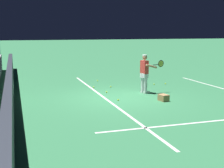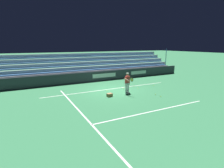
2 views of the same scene
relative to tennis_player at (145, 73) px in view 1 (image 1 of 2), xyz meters
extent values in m
plane|color=#337A4C|center=(0.55, -1.48, -0.89)|extent=(160.00, 160.00, 0.00)
cube|color=white|center=(0.55, -1.98, -0.89)|extent=(12.00, 0.10, 0.01)
cube|color=#2D333D|center=(0.55, -5.70, -0.34)|extent=(23.57, 0.24, 1.10)
cube|color=silver|center=(-0.54, -5.57, -0.29)|extent=(2.80, 0.01, 0.44)
cube|color=silver|center=(-5.18, -5.57, -0.29)|extent=(2.20, 0.01, 0.40)
cylinder|color=silver|center=(-0.11, -0.05, -0.45)|extent=(0.15, 0.15, 0.88)
cylinder|color=silver|center=(0.11, 0.00, -0.45)|extent=(0.15, 0.15, 0.88)
cube|color=white|center=(-0.12, 0.01, -0.85)|extent=(0.17, 0.30, 0.09)
cube|color=white|center=(0.09, 0.05, -0.85)|extent=(0.17, 0.30, 0.09)
cube|color=silver|center=(0.00, -0.03, -0.09)|extent=(0.38, 0.29, 0.20)
cube|color=red|center=(0.00, -0.03, 0.28)|extent=(0.40, 0.29, 0.58)
sphere|color=#A37556|center=(0.00, -0.02, 0.71)|extent=(0.21, 0.21, 0.21)
cylinder|color=white|center=(0.00, -0.02, 0.80)|extent=(0.20, 0.20, 0.05)
cylinder|color=#A37556|center=(-0.24, -0.08, 0.24)|extent=(0.09, 0.09, 0.56)
cylinder|color=#A37556|center=(0.19, 0.22, 0.33)|extent=(0.22, 0.59, 0.24)
cylinder|color=black|center=(0.14, 0.46, 0.38)|extent=(0.10, 0.30, 0.03)
torus|color=black|center=(0.08, 0.73, 0.42)|extent=(0.09, 0.31, 0.31)
cylinder|color=#D6D14C|center=(0.08, 0.73, 0.42)|extent=(0.07, 0.26, 0.27)
cube|color=#A87F51|center=(1.67, 0.09, -0.76)|extent=(0.44, 0.36, 0.26)
sphere|color=#CCE533|center=(-1.81, 1.96, -0.86)|extent=(0.07, 0.07, 0.07)
sphere|color=#CCE533|center=(-1.83, 1.32, -0.86)|extent=(0.07, 0.07, 0.07)
sphere|color=#CCE533|center=(-1.94, -1.85, -0.86)|extent=(0.07, 0.07, 0.07)
sphere|color=#CCE533|center=(-0.59, -1.59, -0.86)|extent=(0.07, 0.07, 0.07)
sphere|color=#CCE533|center=(-1.81, -1.01, -0.86)|extent=(0.07, 0.07, 0.07)
sphere|color=#CCE533|center=(-3.79, -1.15, -0.86)|extent=(0.07, 0.07, 0.07)
sphere|color=#CCE533|center=(1.08, -1.61, -0.86)|extent=(0.07, 0.07, 0.07)
camera|label=1|loc=(12.56, -5.49, 1.87)|focal=50.00mm
camera|label=2|loc=(7.50, 11.67, 3.04)|focal=28.00mm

